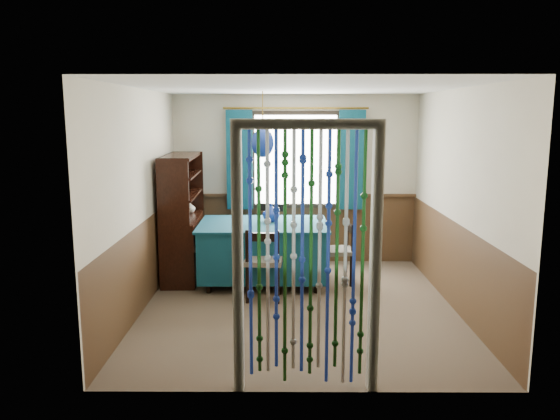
{
  "coord_description": "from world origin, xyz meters",
  "views": [
    {
      "loc": [
        -0.19,
        -6.08,
        2.21
      ],
      "look_at": [
        -0.22,
        0.6,
        1.04
      ],
      "focal_mm": 35.0,
      "sensor_mm": 36.0,
      "label": 1
    }
  ],
  "objects_px": {
    "chair_right": "(340,251)",
    "chair_far": "(269,234)",
    "dining_table": "(263,249)",
    "vase_sideboard": "(190,207)",
    "chair_left": "(183,247)",
    "vase_table": "(271,213)",
    "sideboard": "(183,235)",
    "bowl_shelf": "(181,196)",
    "chair_near": "(264,262)",
    "pendant_lamp": "(263,143)"
  },
  "relations": [
    {
      "from": "vase_sideboard",
      "to": "pendant_lamp",
      "type": "bearing_deg",
      "value": -29.71
    },
    {
      "from": "bowl_shelf",
      "to": "dining_table",
      "type": "bearing_deg",
      "value": 2.06
    },
    {
      "from": "dining_table",
      "to": "chair_right",
      "type": "bearing_deg",
      "value": -0.76
    },
    {
      "from": "dining_table",
      "to": "sideboard",
      "type": "distance_m",
      "value": 1.16
    },
    {
      "from": "sideboard",
      "to": "chair_near",
      "type": "bearing_deg",
      "value": -42.28
    },
    {
      "from": "chair_near",
      "to": "chair_far",
      "type": "height_order",
      "value": "chair_far"
    },
    {
      "from": "dining_table",
      "to": "vase_table",
      "type": "height_order",
      "value": "vase_table"
    },
    {
      "from": "chair_left",
      "to": "pendant_lamp",
      "type": "height_order",
      "value": "pendant_lamp"
    },
    {
      "from": "bowl_shelf",
      "to": "pendant_lamp",
      "type": "bearing_deg",
      "value": 2.06
    },
    {
      "from": "bowl_shelf",
      "to": "chair_right",
      "type": "bearing_deg",
      "value": 0.87
    },
    {
      "from": "chair_far",
      "to": "bowl_shelf",
      "type": "relative_size",
      "value": 4.67
    },
    {
      "from": "chair_far",
      "to": "chair_left",
      "type": "xyz_separation_m",
      "value": [
        -1.11,
        -0.78,
        -0.01
      ]
    },
    {
      "from": "chair_far",
      "to": "vase_sideboard",
      "type": "distance_m",
      "value": 1.2
    },
    {
      "from": "bowl_shelf",
      "to": "vase_sideboard",
      "type": "height_order",
      "value": "bowl_shelf"
    },
    {
      "from": "chair_left",
      "to": "vase_sideboard",
      "type": "height_order",
      "value": "vase_sideboard"
    },
    {
      "from": "pendant_lamp",
      "to": "vase_table",
      "type": "xyz_separation_m",
      "value": [
        0.1,
        0.12,
        -0.94
      ]
    },
    {
      "from": "chair_right",
      "to": "sideboard",
      "type": "height_order",
      "value": "sideboard"
    },
    {
      "from": "chair_far",
      "to": "vase_sideboard",
      "type": "relative_size",
      "value": 5.75
    },
    {
      "from": "chair_near",
      "to": "vase_sideboard",
      "type": "xyz_separation_m",
      "value": [
        -1.08,
        1.28,
        0.45
      ]
    },
    {
      "from": "chair_right",
      "to": "bowl_shelf",
      "type": "relative_size",
      "value": 4.01
    },
    {
      "from": "vase_table",
      "to": "pendant_lamp",
      "type": "bearing_deg",
      "value": -128.54
    },
    {
      "from": "chair_near",
      "to": "pendant_lamp",
      "type": "height_order",
      "value": "pendant_lamp"
    },
    {
      "from": "vase_table",
      "to": "bowl_shelf",
      "type": "xyz_separation_m",
      "value": [
        -1.16,
        -0.16,
        0.26
      ]
    },
    {
      "from": "dining_table",
      "to": "vase_sideboard",
      "type": "relative_size",
      "value": 10.17
    },
    {
      "from": "chair_far",
      "to": "vase_table",
      "type": "bearing_deg",
      "value": 108.79
    },
    {
      "from": "dining_table",
      "to": "chair_near",
      "type": "distance_m",
      "value": 0.68
    },
    {
      "from": "pendant_lamp",
      "to": "bowl_shelf",
      "type": "height_order",
      "value": "pendant_lamp"
    },
    {
      "from": "chair_far",
      "to": "sideboard",
      "type": "xyz_separation_m",
      "value": [
        -1.17,
        -0.44,
        0.08
      ]
    },
    {
      "from": "dining_table",
      "to": "vase_sideboard",
      "type": "distance_m",
      "value": 1.3
    },
    {
      "from": "vase_table",
      "to": "dining_table",
      "type": "bearing_deg",
      "value": -128.54
    },
    {
      "from": "pendant_lamp",
      "to": "dining_table",
      "type": "bearing_deg",
      "value": -116.57
    },
    {
      "from": "chair_right",
      "to": "sideboard",
      "type": "xyz_separation_m",
      "value": [
        -2.12,
        0.3,
        0.15
      ]
    },
    {
      "from": "chair_far",
      "to": "vase_sideboard",
      "type": "xyz_separation_m",
      "value": [
        -1.11,
        -0.13,
        0.42
      ]
    },
    {
      "from": "dining_table",
      "to": "chair_near",
      "type": "xyz_separation_m",
      "value": [
        0.03,
        -0.67,
        0.01
      ]
    },
    {
      "from": "sideboard",
      "to": "vase_table",
      "type": "height_order",
      "value": "sideboard"
    },
    {
      "from": "dining_table",
      "to": "chair_far",
      "type": "xyz_separation_m",
      "value": [
        0.06,
        0.74,
        0.04
      ]
    },
    {
      "from": "bowl_shelf",
      "to": "chair_left",
      "type": "bearing_deg",
      "value": -36.12
    },
    {
      "from": "chair_near",
      "to": "bowl_shelf",
      "type": "height_order",
      "value": "bowl_shelf"
    },
    {
      "from": "dining_table",
      "to": "vase_table",
      "type": "relative_size",
      "value": 7.8
    },
    {
      "from": "dining_table",
      "to": "chair_left",
      "type": "relative_size",
      "value": 1.82
    },
    {
      "from": "dining_table",
      "to": "chair_right",
      "type": "height_order",
      "value": "chair_right"
    },
    {
      "from": "chair_right",
      "to": "pendant_lamp",
      "type": "distance_m",
      "value": 1.74
    },
    {
      "from": "chair_right",
      "to": "chair_far",
      "type": "bearing_deg",
      "value": 46.21
    },
    {
      "from": "chair_near",
      "to": "vase_table",
      "type": "distance_m",
      "value": 0.92
    },
    {
      "from": "chair_near",
      "to": "vase_table",
      "type": "height_order",
      "value": "vase_table"
    },
    {
      "from": "dining_table",
      "to": "chair_far",
      "type": "relative_size",
      "value": 1.77
    },
    {
      "from": "dining_table",
      "to": "bowl_shelf",
      "type": "xyz_separation_m",
      "value": [
        -1.06,
        -0.04,
        0.71
      ]
    },
    {
      "from": "chair_left",
      "to": "vase_table",
      "type": "xyz_separation_m",
      "value": [
        1.15,
        0.17,
        0.43
      ]
    },
    {
      "from": "chair_left",
      "to": "pendant_lamp",
      "type": "distance_m",
      "value": 1.72
    },
    {
      "from": "chair_left",
      "to": "chair_right",
      "type": "bearing_deg",
      "value": 75.63
    }
  ]
}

